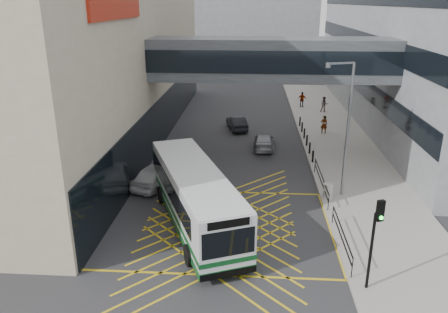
% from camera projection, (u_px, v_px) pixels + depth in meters
% --- Properties ---
extents(ground, '(120.00, 120.00, 0.00)m').
position_uv_depth(ground, '(219.00, 226.00, 23.75)').
color(ground, '#333335').
extents(building_whsmith, '(24.17, 42.00, 16.00)m').
position_uv_depth(building_whsmith, '(23.00, 45.00, 37.22)').
color(building_whsmith, '#B7A88D').
rests_on(building_whsmith, ground).
extents(building_far, '(28.00, 16.00, 18.00)m').
position_uv_depth(building_far, '(234.00, 16.00, 77.19)').
color(building_far, gray).
rests_on(building_far, ground).
extents(skybridge, '(20.00, 4.10, 3.00)m').
position_uv_depth(skybridge, '(272.00, 59.00, 32.30)').
color(skybridge, '#43484D').
rests_on(skybridge, ground).
extents(pavement, '(6.00, 54.00, 0.16)m').
position_uv_depth(pavement, '(338.00, 143.00, 37.24)').
color(pavement, '#9F9A91').
rests_on(pavement, ground).
extents(box_junction, '(12.00, 9.00, 0.01)m').
position_uv_depth(box_junction, '(219.00, 226.00, 23.75)').
color(box_junction, gold).
rests_on(box_junction, ground).
extents(bus, '(6.65, 11.47, 3.18)m').
position_uv_depth(bus, '(194.00, 195.00, 23.51)').
color(bus, silver).
rests_on(bus, ground).
extents(car_white, '(3.42, 5.28, 1.56)m').
position_uv_depth(car_white, '(157.00, 174.00, 28.73)').
color(car_white, silver).
rests_on(car_white, ground).
extents(car_dark, '(2.59, 4.36, 1.28)m').
position_uv_depth(car_dark, '(237.00, 123.00, 41.31)').
color(car_dark, black).
rests_on(car_dark, ground).
extents(car_silver, '(1.89, 4.18, 1.28)m').
position_uv_depth(car_silver, '(264.00, 141.00, 36.06)').
color(car_silver, gray).
rests_on(car_silver, ground).
extents(traffic_light, '(0.34, 0.49, 4.15)m').
position_uv_depth(traffic_light, '(375.00, 232.00, 17.42)').
color(traffic_light, black).
rests_on(traffic_light, pavement).
extents(street_lamp, '(1.82, 0.83, 8.17)m').
position_uv_depth(street_lamp, '(346.00, 122.00, 25.68)').
color(street_lamp, slate).
rests_on(street_lamp, pavement).
extents(litter_bin, '(0.57, 0.57, 0.98)m').
position_uv_depth(litter_bin, '(328.00, 191.00, 26.50)').
color(litter_bin, '#ADA89E').
rests_on(litter_bin, pavement).
extents(kerb_railings, '(0.05, 12.54, 1.00)m').
position_uv_depth(kerb_railings, '(329.00, 201.00, 24.74)').
color(kerb_railings, black).
rests_on(kerb_railings, pavement).
extents(bollards, '(0.14, 10.14, 0.90)m').
position_uv_depth(bollards, '(306.00, 137.00, 37.24)').
color(bollards, black).
rests_on(bollards, pavement).
extents(pedestrian_a, '(0.68, 0.50, 1.66)m').
position_uv_depth(pedestrian_a, '(324.00, 125.00, 39.49)').
color(pedestrian_a, gray).
rests_on(pedestrian_a, pavement).
extents(pedestrian_b, '(0.82, 0.50, 1.65)m').
position_uv_depth(pedestrian_b, '(324.00, 105.00, 47.07)').
color(pedestrian_b, gray).
rests_on(pedestrian_b, pavement).
extents(pedestrian_c, '(1.10, 0.75, 1.69)m').
position_uv_depth(pedestrian_c, '(302.00, 100.00, 49.37)').
color(pedestrian_c, gray).
rests_on(pedestrian_c, pavement).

